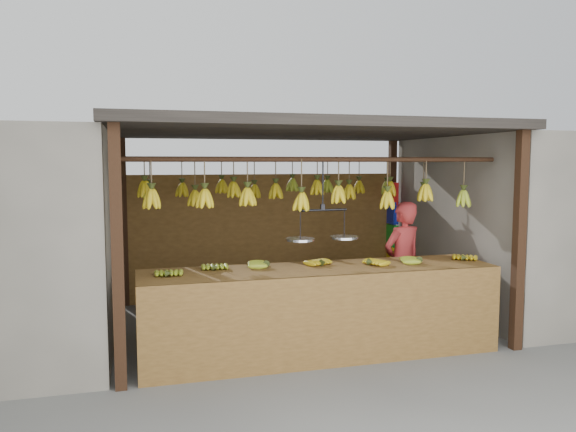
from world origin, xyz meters
name	(u,v)px	position (x,y,z in m)	size (l,w,h in m)	color
ground	(294,324)	(0.00, 0.00, 0.00)	(80.00, 80.00, 0.00)	#5B5B57
stall	(287,162)	(0.00, 0.33, 1.97)	(4.30, 3.30, 2.40)	black
neighbor_right	(547,222)	(3.60, 0.00, 1.15)	(3.00, 3.00, 2.30)	slate
counter	(325,289)	(-0.04, -1.23, 0.71)	(3.63, 0.83, 0.96)	brown
hanging_bananas	(295,192)	(0.00, 0.00, 1.62)	(3.59, 2.22, 0.39)	gold
balance_scale	(323,235)	(0.01, -1.00, 1.23)	(0.77, 0.32, 0.83)	black
vendor	(402,263)	(1.27, -0.33, 0.75)	(0.55, 0.36, 1.50)	#BF3333
bag_bundles	(392,225)	(1.94, 1.35, 1.02)	(0.08, 0.26, 1.32)	red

